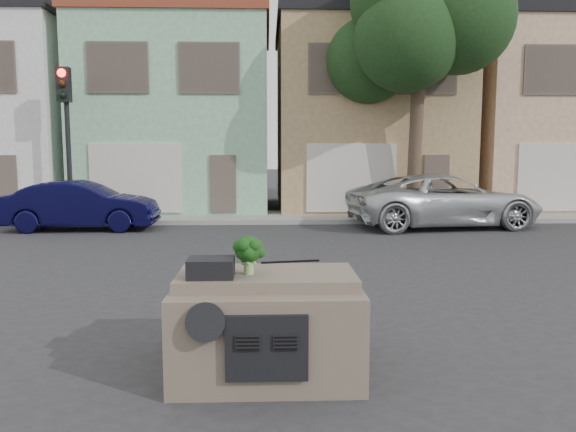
{
  "coord_description": "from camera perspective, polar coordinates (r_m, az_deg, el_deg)",
  "views": [
    {
      "loc": [
        0.02,
        -9.12,
        2.45
      ],
      "look_at": [
        0.36,
        0.5,
        1.3
      ],
      "focal_mm": 35.0,
      "sensor_mm": 36.0,
      "label": 1
    }
  ],
  "objects": [
    {
      "name": "traffic_signal",
      "position": [
        19.73,
        -21.51,
        6.63
      ],
      "size": [
        0.4,
        0.4,
        5.1
      ],
      "primitive_type": "cube",
      "color": "black",
      "rests_on": "ground"
    },
    {
      "name": "silver_pickup",
      "position": [
        18.44,
        15.48,
        -1.07
      ],
      "size": [
        6.3,
        3.51,
        1.67
      ],
      "primitive_type": "imported",
      "rotation": [
        0.0,
        0.0,
        1.7
      ],
      "color": "silver",
      "rests_on": "ground"
    },
    {
      "name": "navy_sedan",
      "position": [
        18.25,
        -20.16,
        -1.32
      ],
      "size": [
        4.58,
        1.71,
        1.5
      ],
      "primitive_type": "imported",
      "rotation": [
        0.0,
        0.0,
        1.6
      ],
      "color": "black",
      "rests_on": "ground"
    },
    {
      "name": "tree_near",
      "position": [
        19.65,
        12.91,
        11.9
      ],
      "size": [
        4.4,
        4.0,
        8.5
      ],
      "primitive_type": "cube",
      "color": "#1A3717",
      "rests_on": "ground"
    },
    {
      "name": "townhouse_beige",
      "position": [
        26.3,
        24.14,
        9.11
      ],
      "size": [
        7.2,
        8.2,
        7.55
      ],
      "primitive_type": "cube",
      "color": "#D7AC87",
      "rests_on": "ground"
    },
    {
      "name": "instrument_hump",
      "position": [
        5.93,
        -7.83,
        -5.22
      ],
      "size": [
        0.48,
        0.38,
        0.2
      ],
      "primitive_type": "cube",
      "color": "black",
      "rests_on": "car_dashboard"
    },
    {
      "name": "ground_plane",
      "position": [
        9.45,
        -2.12,
        -8.23
      ],
      "size": [
        120.0,
        120.0,
        0.0
      ],
      "primitive_type": "plane",
      "color": "#303033",
      "rests_on": "ground"
    },
    {
      "name": "townhouse_mint",
      "position": [
        23.92,
        -10.68,
        9.87
      ],
      "size": [
        7.2,
        8.2,
        7.55
      ],
      "primitive_type": "cube",
      "color": "#8FC79E",
      "rests_on": "ground"
    },
    {
      "name": "car_dashboard",
      "position": [
        6.41,
        -2.16,
        -10.35
      ],
      "size": [
        2.0,
        1.8,
        1.12
      ],
      "primitive_type": "cube",
      "color": "#6D5F50",
      "rests_on": "ground"
    },
    {
      "name": "townhouse_tan",
      "position": [
        23.99,
        7.6,
        9.92
      ],
      "size": [
        7.2,
        8.2,
        7.55
      ],
      "primitive_type": "cube",
      "color": "tan",
      "rests_on": "ground"
    },
    {
      "name": "broccoli",
      "position": [
        6.01,
        -4.02,
        -3.94
      ],
      "size": [
        0.49,
        0.49,
        0.42
      ],
      "primitive_type": "cube",
      "rotation": [
        0.0,
        0.0,
        5.56
      ],
      "color": "#12370F",
      "rests_on": "car_dashboard"
    },
    {
      "name": "sidewalk",
      "position": [
        19.77,
        -2.11,
        -0.1
      ],
      "size": [
        40.0,
        3.0,
        0.15
      ],
      "primitive_type": "cube",
      "color": "gray",
      "rests_on": "ground"
    },
    {
      "name": "wiper_arm",
      "position": [
        6.64,
        0.25,
        -4.65
      ],
      "size": [
        0.69,
        0.15,
        0.02
      ],
      "primitive_type": "cube",
      "rotation": [
        0.0,
        0.0,
        0.17
      ],
      "color": "black",
      "rests_on": "car_dashboard"
    }
  ]
}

